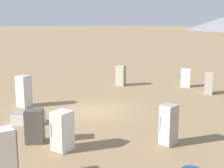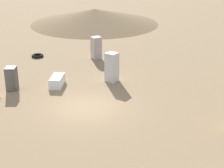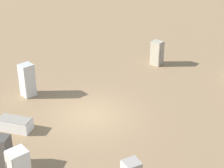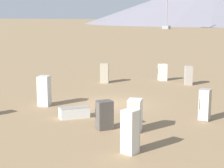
{
  "view_description": "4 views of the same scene",
  "coord_description": "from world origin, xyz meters",
  "views": [
    {
      "loc": [
        13.88,
        -11.23,
        5.09
      ],
      "look_at": [
        0.18,
        1.49,
        1.45
      ],
      "focal_mm": 50.0,
      "sensor_mm": 36.0,
      "label": 1
    },
    {
      "loc": [
        10.27,
        16.09,
        8.91
      ],
      "look_at": [
        -1.26,
        0.77,
        1.35
      ],
      "focal_mm": 60.0,
      "sensor_mm": 36.0,
      "label": 2
    },
    {
      "loc": [
        15.81,
        -6.17,
        10.36
      ],
      "look_at": [
        0.04,
        1.23,
        1.62
      ],
      "focal_mm": 60.0,
      "sensor_mm": 36.0,
      "label": 3
    },
    {
      "loc": [
        11.26,
        -20.99,
        5.72
      ],
      "look_at": [
        0.01,
        -0.04,
        1.35
      ],
      "focal_mm": 60.0,
      "sensor_mm": 36.0,
      "label": 4
    }
  ],
  "objects": [
    {
      "name": "discarded_fridge_6",
      "position": [
        6.29,
        -0.92,
        0.88
      ],
      "size": [
        0.6,
        0.66,
        1.75
      ],
      "rotation": [
        0.0,
        0.0,
        3.17
      ],
      "color": "#A89E93",
      "rests_on": "ground_plane"
    },
    {
      "name": "discarded_fridge_3",
      "position": [
        2.22,
        -4.96,
        0.74
      ],
      "size": [
        0.97,
        0.99,
        1.48
      ],
      "rotation": [
        0.0,
        0.0,
        2.47
      ],
      "color": "#4C4742",
      "rests_on": "ground_plane"
    },
    {
      "name": "discarded_fridge_7",
      "position": [
        -4.32,
        6.67,
        0.83
      ],
      "size": [
        0.93,
        0.87,
        1.66
      ],
      "rotation": [
        0.0,
        0.0,
        5.16
      ],
      "color": "#B2A88E",
      "rests_on": "ground_plane"
    },
    {
      "name": "discarded_fridge_5",
      "position": [
        2.3,
        9.21,
        0.78
      ],
      "size": [
        0.85,
        0.94,
        1.57
      ],
      "rotation": [
        0.0,
        0.0,
        0.48
      ],
      "color": "#A89E93",
      "rests_on": "ground_plane"
    },
    {
      "name": "ground_plane",
      "position": [
        0.0,
        0.0,
        0.0
      ],
      "size": [
        1000.0,
        1000.0,
        0.0
      ],
      "primitive_type": "plane",
      "color": "#937551"
    },
    {
      "name": "discarded_fridge_4",
      "position": [
        -0.32,
        10.09,
        0.74
      ],
      "size": [
        0.93,
        0.89,
        1.48
      ],
      "rotation": [
        0.0,
        0.0,
        2.2
      ],
      "color": "white",
      "rests_on": "ground_plane"
    },
    {
      "name": "discarded_fridge_1",
      "position": [
        -3.65,
        -2.41,
        0.97
      ],
      "size": [
        0.9,
        0.89,
        1.94
      ],
      "rotation": [
        0.0,
        0.0,
        1.88
      ],
      "color": "silver",
      "rests_on": "ground_plane"
    },
    {
      "name": "discarded_fridge_0",
      "position": [
        3.72,
        -4.54,
        0.82
      ],
      "size": [
        0.84,
        0.91,
        1.64
      ],
      "rotation": [
        0.0,
        0.0,
        3.4
      ],
      "color": "white",
      "rests_on": "ground_plane"
    },
    {
      "name": "discarded_fridge_8",
      "position": [
        -0.36,
        -3.88,
        0.3
      ],
      "size": [
        1.66,
        1.73,
        0.61
      ],
      "rotation": [
        0.0,
        0.0,
        2.41
      ],
      "color": "white",
      "rests_on": "ground_plane"
    },
    {
      "name": "discarded_fridge_2",
      "position": [
        4.83,
        -7.39,
        0.94
      ],
      "size": [
        0.71,
        0.7,
        1.88
      ],
      "rotation": [
        0.0,
        0.0,
        6.08
      ],
      "color": "silver",
      "rests_on": "ground_plane"
    }
  ]
}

